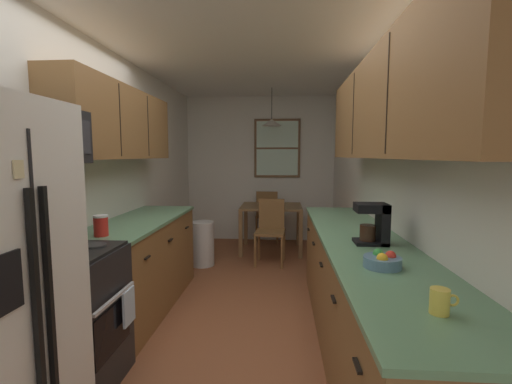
# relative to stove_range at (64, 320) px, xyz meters

# --- Properties ---
(ground_plane) EXTENTS (12.00, 12.00, 0.00)m
(ground_plane) POSITION_rel_stove_range_xyz_m (0.99, 1.55, -0.47)
(ground_plane) COLOR brown
(wall_left) EXTENTS (0.10, 9.00, 2.55)m
(wall_left) POSITION_rel_stove_range_xyz_m (-0.36, 1.55, 0.80)
(wall_left) COLOR silver
(wall_left) RESTS_ON ground
(wall_right) EXTENTS (0.10, 9.00, 2.55)m
(wall_right) POSITION_rel_stove_range_xyz_m (2.34, 1.55, 0.80)
(wall_right) COLOR silver
(wall_right) RESTS_ON ground
(wall_back) EXTENTS (4.40, 0.10, 2.55)m
(wall_back) POSITION_rel_stove_range_xyz_m (0.99, 4.20, 0.80)
(wall_back) COLOR silver
(wall_back) RESTS_ON ground
(ceiling_slab) EXTENTS (4.40, 9.00, 0.08)m
(ceiling_slab) POSITION_rel_stove_range_xyz_m (0.99, 1.55, 2.12)
(ceiling_slab) COLOR white
(stove_range) EXTENTS (0.66, 0.64, 1.10)m
(stove_range) POSITION_rel_stove_range_xyz_m (0.00, 0.00, 0.00)
(stove_range) COLOR black
(stove_range) RESTS_ON ground
(microwave_over_range) EXTENTS (0.39, 0.61, 0.34)m
(microwave_over_range) POSITION_rel_stove_range_xyz_m (-0.11, 0.00, 1.17)
(microwave_over_range) COLOR black
(counter_left) EXTENTS (0.64, 1.80, 0.90)m
(counter_left) POSITION_rel_stove_range_xyz_m (-0.01, 1.22, -0.02)
(counter_left) COLOR brown
(counter_left) RESTS_ON ground
(upper_cabinets_left) EXTENTS (0.33, 1.88, 0.66)m
(upper_cabinets_left) POSITION_rel_stove_range_xyz_m (-0.15, 1.17, 1.34)
(upper_cabinets_left) COLOR brown
(counter_right) EXTENTS (0.64, 3.19, 0.90)m
(counter_right) POSITION_rel_stove_range_xyz_m (1.99, 0.55, -0.02)
(counter_right) COLOR brown
(counter_right) RESTS_ON ground
(upper_cabinets_right) EXTENTS (0.33, 2.87, 0.73)m
(upper_cabinets_right) POSITION_rel_stove_range_xyz_m (2.13, 0.50, 1.39)
(upper_cabinets_right) COLOR brown
(dining_table) EXTENTS (0.95, 0.81, 0.73)m
(dining_table) POSITION_rel_stove_range_xyz_m (1.22, 3.41, 0.15)
(dining_table) COLOR brown
(dining_table) RESTS_ON ground
(dining_chair_near) EXTENTS (0.43, 0.43, 0.90)m
(dining_chair_near) POSITION_rel_stove_range_xyz_m (1.23, 2.80, 0.03)
(dining_chair_near) COLOR brown
(dining_chair_near) RESTS_ON ground
(dining_chair_far) EXTENTS (0.42, 0.42, 0.90)m
(dining_chair_far) POSITION_rel_stove_range_xyz_m (1.13, 4.03, 0.03)
(dining_chair_far) COLOR brown
(dining_chair_far) RESTS_ON ground
(pendant_light) EXTENTS (0.30, 0.30, 0.58)m
(pendant_light) POSITION_rel_stove_range_xyz_m (1.22, 3.41, 1.55)
(pendant_light) COLOR black
(back_window) EXTENTS (0.81, 0.05, 1.02)m
(back_window) POSITION_rel_stove_range_xyz_m (1.30, 4.13, 1.17)
(back_window) COLOR brown
(trash_bin) EXTENTS (0.32, 0.32, 0.61)m
(trash_bin) POSITION_rel_stove_range_xyz_m (0.29, 2.61, -0.17)
(trash_bin) COLOR silver
(trash_bin) RESTS_ON ground
(storage_canister) EXTENTS (0.11, 0.11, 0.16)m
(storage_canister) POSITION_rel_stove_range_xyz_m (-0.01, 0.51, 0.51)
(storage_canister) COLOR red
(storage_canister) RESTS_ON counter_left
(dish_towel) EXTENTS (0.02, 0.16, 0.24)m
(dish_towel) POSITION_rel_stove_range_xyz_m (0.35, 0.16, 0.03)
(dish_towel) COLOR silver
(coffee_maker) EXTENTS (0.22, 0.18, 0.29)m
(coffee_maker) POSITION_rel_stove_range_xyz_m (2.04, 0.42, 0.58)
(coffee_maker) COLOR black
(coffee_maker) RESTS_ON counter_right
(mug_by_coffeemaker) EXTENTS (0.11, 0.07, 0.10)m
(mug_by_coffeemaker) POSITION_rel_stove_range_xyz_m (2.00, -0.67, 0.48)
(mug_by_coffeemaker) COLOR #E5CC4C
(mug_by_coffeemaker) RESTS_ON counter_right
(fruit_bowl) EXTENTS (0.21, 0.21, 0.09)m
(fruit_bowl) POSITION_rel_stove_range_xyz_m (1.94, -0.10, 0.47)
(fruit_bowl) COLOR #597F9E
(fruit_bowl) RESTS_ON counter_right
(table_serving_bowl) EXTENTS (0.19, 0.19, 0.06)m
(table_serving_bowl) POSITION_rel_stove_range_xyz_m (1.13, 3.45, 0.29)
(table_serving_bowl) COLOR silver
(table_serving_bowl) RESTS_ON dining_table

